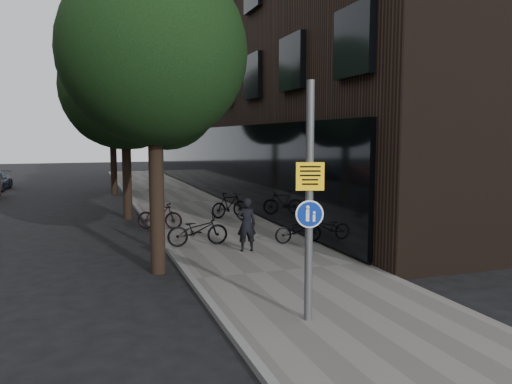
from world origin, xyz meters
name	(u,v)px	position (x,y,z in m)	size (l,w,h in m)	color
ground	(343,325)	(0.00, 0.00, 0.00)	(120.00, 120.00, 0.00)	black
sidewalk	(215,226)	(0.25, 10.00, 0.06)	(4.50, 60.00, 0.12)	slate
curb_edge	(153,229)	(-2.00, 10.00, 0.07)	(0.15, 60.00, 0.13)	slate
building_right_dark_brick	(294,46)	(8.50, 22.00, 9.00)	(12.00, 40.00, 18.00)	black
street_tree_near	(156,61)	(-2.53, 4.64, 5.11)	(4.40, 4.40, 7.50)	black
street_tree_mid	(126,91)	(-2.53, 13.14, 5.11)	(5.00, 5.00, 7.80)	black
street_tree_far	(113,105)	(-2.53, 22.14, 5.11)	(5.00, 5.00, 7.80)	black
signpost	(309,202)	(-0.60, 0.17, 2.21)	(0.46, 0.18, 4.15)	#595B5E
pedestrian	(246,225)	(0.01, 5.54, 0.87)	(0.55, 0.36, 1.51)	black
parked_bike_facade_near	(299,230)	(1.85, 6.08, 0.52)	(0.53, 1.53, 0.80)	black
parked_bike_facade_far	(229,205)	(1.19, 11.34, 0.62)	(0.47, 1.66, 1.00)	black
parked_bike_curb_near	(198,230)	(-1.13, 6.69, 0.59)	(0.62, 1.79, 0.94)	black
parked_bike_curb_far	(160,216)	(-1.80, 9.71, 0.60)	(0.45, 1.59, 0.95)	black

